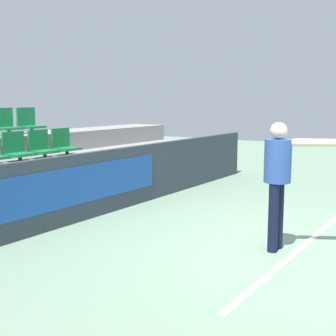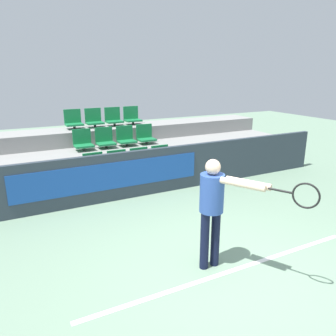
# 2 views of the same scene
# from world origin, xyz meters

# --- Properties ---
(ground_plane) EXTENTS (30.00, 30.00, 0.00)m
(ground_plane) POSITION_xyz_m (0.00, 0.00, 0.00)
(ground_plane) COLOR gray
(court_baseline) EXTENTS (4.62, 0.08, 0.01)m
(court_baseline) POSITION_xyz_m (0.00, 0.12, 0.00)
(court_baseline) COLOR white
(court_baseline) RESTS_ON ground
(barrier_wall) EXTENTS (10.70, 0.14, 1.09)m
(barrier_wall) POSITION_xyz_m (-0.02, 3.55, 0.55)
(barrier_wall) COLOR #2D3842
(barrier_wall) RESTS_ON ground
(bleacher_tier_front) EXTENTS (10.30, 1.03, 0.41)m
(bleacher_tier_front) POSITION_xyz_m (0.00, 4.15, 0.21)
(bleacher_tier_front) COLOR gray
(bleacher_tier_front) RESTS_ON ground
(bleacher_tier_middle) EXTENTS (10.30, 1.03, 0.82)m
(bleacher_tier_middle) POSITION_xyz_m (0.00, 5.18, 0.41)
(bleacher_tier_middle) COLOR gray
(bleacher_tier_middle) RESTS_ON ground
(bleacher_tier_back) EXTENTS (10.30, 1.03, 1.23)m
(bleacher_tier_back) POSITION_xyz_m (0.00, 6.21, 0.62)
(bleacher_tier_back) COLOR gray
(bleacher_tier_back) RESTS_ON ground
(stadium_chair_0) EXTENTS (0.47, 0.39, 0.54)m
(stadium_chair_0) POSITION_xyz_m (-0.89, 4.28, 0.63)
(stadium_chair_0) COLOR #333333
(stadium_chair_0) RESTS_ON bleacher_tier_front
(stadium_chair_1) EXTENTS (0.47, 0.39, 0.54)m
(stadium_chair_1) POSITION_xyz_m (-0.30, 4.28, 0.63)
(stadium_chair_1) COLOR #333333
(stadium_chair_1) RESTS_ON bleacher_tier_front
(stadium_chair_2) EXTENTS (0.47, 0.39, 0.54)m
(stadium_chair_2) POSITION_xyz_m (0.30, 4.28, 0.63)
(stadium_chair_2) COLOR #333333
(stadium_chair_2) RESTS_ON bleacher_tier_front
(stadium_chair_3) EXTENTS (0.47, 0.39, 0.54)m
(stadium_chair_3) POSITION_xyz_m (0.89, 4.28, 0.63)
(stadium_chair_3) COLOR #333333
(stadium_chair_3) RESTS_ON bleacher_tier_front
(stadium_chair_4) EXTENTS (0.47, 0.39, 0.54)m
(stadium_chair_4) POSITION_xyz_m (-0.89, 5.30, 1.04)
(stadium_chair_4) COLOR #333333
(stadium_chair_4) RESTS_ON bleacher_tier_middle
(stadium_chair_5) EXTENTS (0.47, 0.39, 0.54)m
(stadium_chair_5) POSITION_xyz_m (-0.30, 5.30, 1.04)
(stadium_chair_5) COLOR #333333
(stadium_chair_5) RESTS_ON bleacher_tier_middle
(stadium_chair_6) EXTENTS (0.47, 0.39, 0.54)m
(stadium_chair_6) POSITION_xyz_m (0.30, 5.30, 1.04)
(stadium_chair_6) COLOR #333333
(stadium_chair_6) RESTS_ON bleacher_tier_middle
(stadium_chair_7) EXTENTS (0.47, 0.39, 0.54)m
(stadium_chair_7) POSITION_xyz_m (0.89, 5.30, 1.04)
(stadium_chair_7) COLOR #333333
(stadium_chair_7) RESTS_ON bleacher_tier_middle
(stadium_chair_8) EXTENTS (0.47, 0.39, 0.54)m
(stadium_chair_8) POSITION_xyz_m (-0.89, 6.33, 1.45)
(stadium_chair_8) COLOR #333333
(stadium_chair_8) RESTS_ON bleacher_tier_back
(stadium_chair_9) EXTENTS (0.47, 0.39, 0.54)m
(stadium_chair_9) POSITION_xyz_m (-0.30, 6.33, 1.45)
(stadium_chair_9) COLOR #333333
(stadium_chair_9) RESTS_ON bleacher_tier_back
(stadium_chair_10) EXTENTS (0.47, 0.39, 0.54)m
(stadium_chair_10) POSITION_xyz_m (0.30, 6.33, 1.45)
(stadium_chair_10) COLOR #333333
(stadium_chair_10) RESTS_ON bleacher_tier_back
(stadium_chair_11) EXTENTS (0.47, 0.39, 0.54)m
(stadium_chair_11) POSITION_xyz_m (0.89, 6.33, 1.45)
(stadium_chair_11) COLOR #333333
(stadium_chair_11) RESTS_ON bleacher_tier_back
(tennis_player) EXTENTS (0.84, 1.41, 1.66)m
(tennis_player) POSITION_xyz_m (-0.19, 0.33, 1.04)
(tennis_player) COLOR black
(tennis_player) RESTS_ON ground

